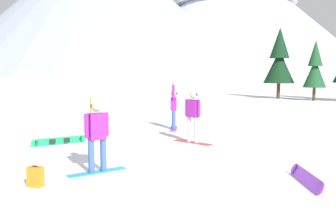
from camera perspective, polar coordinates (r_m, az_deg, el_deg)
ground_plane at (r=9.39m, az=3.05°, el=-9.30°), size 800.00×800.00×0.00m
snowboarder_foreground at (r=9.52m, az=-10.56°, el=-3.45°), size 1.23×1.30×1.76m
snowboarder_midground at (r=13.23m, az=3.70°, el=-0.54°), size 1.45×0.96×1.79m
snowboarder_background at (r=16.28m, az=0.85°, el=0.56°), size 0.51×1.51×1.92m
loose_snowboard_near_right at (r=13.48m, az=-15.88°, el=-4.17°), size 1.41×1.34×0.26m
loose_snowboard_far_spare at (r=9.12m, az=19.93°, el=-9.21°), size 0.56×1.79×0.28m
backpack_orange at (r=8.87m, az=-19.10°, el=-9.14°), size 0.34×0.29×0.47m
trail_marker_pole at (r=15.23m, az=-11.43°, el=-0.68°), size 0.06×0.06×1.41m
pine_tree_tall at (r=35.27m, az=16.27°, el=7.47°), size 2.66×2.66×6.25m
pine_tree_short at (r=33.75m, az=21.08°, el=6.20°), size 1.83×1.83×4.99m
peak_central_summit at (r=230.27m, az=-10.02°, el=15.91°), size 172.31×172.31×79.27m
peak_west_ridge at (r=239.89m, az=9.96°, el=14.19°), size 157.83×157.83×68.72m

